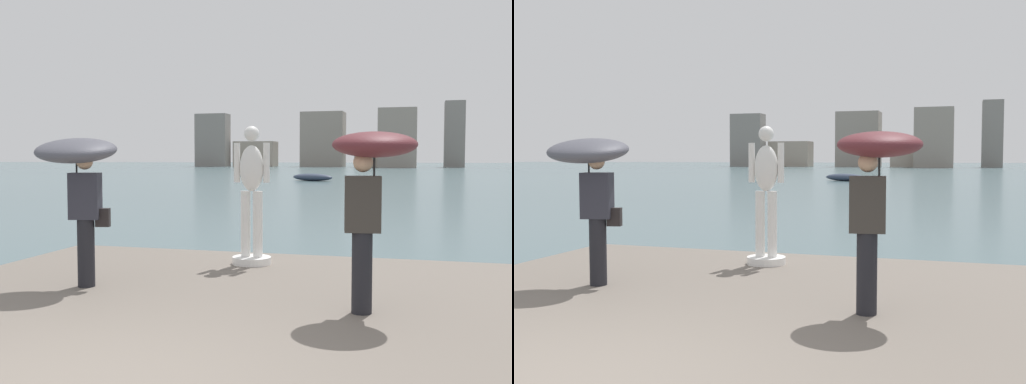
# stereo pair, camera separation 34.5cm
# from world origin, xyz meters

# --- Properties ---
(ground_plane) EXTENTS (400.00, 400.00, 0.00)m
(ground_plane) POSITION_xyz_m (0.00, 40.00, 0.00)
(ground_plane) COLOR #4C666B
(pier) EXTENTS (7.74, 9.45, 0.40)m
(pier) POSITION_xyz_m (0.00, 1.73, 0.20)
(pier) COLOR #70665B
(pier) RESTS_ON ground
(statue_white_figure) EXTENTS (0.61, 0.61, 2.17)m
(statue_white_figure) POSITION_xyz_m (-0.13, 5.36, 1.40)
(statue_white_figure) COLOR white
(statue_white_figure) RESTS_ON pier
(onlooker_left) EXTENTS (1.26, 1.28, 2.00)m
(onlooker_left) POSITION_xyz_m (-1.84, 3.24, 1.95)
(onlooker_left) COLOR black
(onlooker_left) RESTS_ON pier
(onlooker_right) EXTENTS (1.02, 1.03, 1.98)m
(onlooker_right) POSITION_xyz_m (1.90, 2.88, 1.93)
(onlooker_right) COLOR black
(onlooker_right) RESTS_ON pier
(boat_far) EXTENTS (4.30, 2.91, 0.65)m
(boat_far) POSITION_xyz_m (-6.79, 48.25, 0.33)
(boat_far) COLOR #2D384C
(boat_far) RESTS_ON ground
(distant_skyline) EXTENTS (88.79, 13.37, 13.89)m
(distant_skyline) POSITION_xyz_m (-5.24, 126.28, 5.27)
(distant_skyline) COLOR gray
(distant_skyline) RESTS_ON ground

